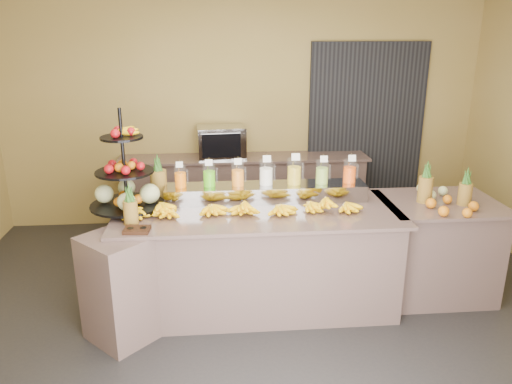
{
  "coord_description": "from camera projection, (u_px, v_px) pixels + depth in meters",
  "views": [
    {
      "loc": [
        -0.37,
        -3.78,
        2.45
      ],
      "look_at": [
        -0.02,
        0.3,
        1.1
      ],
      "focal_mm": 35.0,
      "sensor_mm": 36.0,
      "label": 1
    }
  ],
  "objects": [
    {
      "name": "room_envelope",
      "position": [
        274.0,
        95.0,
        4.55
      ],
      "size": [
        6.04,
        5.02,
        2.82
      ],
      "color": "olive",
      "rests_on": "ground"
    },
    {
      "name": "pineapple_left_b",
      "position": [
        159.0,
        182.0,
        4.61
      ],
      "size": [
        0.15,
        0.15,
        0.44
      ],
      "rotation": [
        0.0,
        0.0,
        -0.31
      ],
      "color": "brown",
      "rests_on": "buffet_counter"
    },
    {
      "name": "juice_pitcher_milk",
      "position": [
        266.0,
        174.0,
        4.56
      ],
      "size": [
        0.13,
        0.13,
        0.3
      ],
      "color": "silver",
      "rests_on": "pitcher_tray"
    },
    {
      "name": "pineapple_left_a",
      "position": [
        130.0,
        209.0,
        4.03
      ],
      "size": [
        0.12,
        0.12,
        0.36
      ],
      "rotation": [
        0.0,
        0.0,
        -0.07
      ],
      "color": "brown",
      "rests_on": "buffet_counter"
    },
    {
      "name": "condiment_caddy",
      "position": [
        137.0,
        230.0,
        3.92
      ],
      "size": [
        0.21,
        0.17,
        0.03
      ],
      "primitive_type": "cube",
      "rotation": [
        0.0,
        0.0,
        -0.1
      ],
      "color": "black",
      "rests_on": "buffet_counter"
    },
    {
      "name": "ground",
      "position": [
        261.0,
        322.0,
        4.38
      ],
      "size": [
        6.0,
        6.0,
        0.0
      ],
      "primitive_type": "plane",
      "color": "black",
      "rests_on": "ground"
    },
    {
      "name": "back_ledge",
      "position": [
        244.0,
        192.0,
        6.36
      ],
      "size": [
        3.1,
        0.55,
        0.93
      ],
      "color": "gray",
      "rests_on": "ground"
    },
    {
      "name": "right_fruit_pile",
      "position": [
        447.0,
        199.0,
        4.44
      ],
      "size": [
        0.46,
        0.44,
        0.24
      ],
      "color": "brown",
      "rests_on": "right_counter"
    },
    {
      "name": "juice_pitcher_lemon",
      "position": [
        294.0,
        173.0,
        4.58
      ],
      "size": [
        0.13,
        0.14,
        0.32
      ],
      "color": "silver",
      "rests_on": "pitcher_tray"
    },
    {
      "name": "juice_pitcher_orange_c",
      "position": [
        350.0,
        172.0,
        4.63
      ],
      "size": [
        0.12,
        0.12,
        0.29
      ],
      "color": "silver",
      "rests_on": "pitcher_tray"
    },
    {
      "name": "banana_heap",
      "position": [
        243.0,
        205.0,
        4.3
      ],
      "size": [
        2.03,
        0.18,
        0.17
      ],
      "color": "yellow",
      "rests_on": "buffet_counter"
    },
    {
      "name": "pitcher_tray",
      "position": [
        266.0,
        192.0,
        4.62
      ],
      "size": [
        1.85,
        0.3,
        0.15
      ],
      "primitive_type": "cube",
      "color": "gray",
      "rests_on": "buffet_counter"
    },
    {
      "name": "juice_pitcher_lime",
      "position": [
        322.0,
        173.0,
        4.61
      ],
      "size": [
        0.12,
        0.12,
        0.29
      ],
      "color": "silver",
      "rests_on": "pitcher_tray"
    },
    {
      "name": "juice_pitcher_orange_a",
      "position": [
        180.0,
        178.0,
        4.5
      ],
      "size": [
        0.11,
        0.11,
        0.26
      ],
      "color": "silver",
      "rests_on": "pitcher_tray"
    },
    {
      "name": "juice_pitcher_green",
      "position": [
        209.0,
        176.0,
        4.52
      ],
      "size": [
        0.11,
        0.12,
        0.27
      ],
      "color": "silver",
      "rests_on": "pitcher_tray"
    },
    {
      "name": "oven_warmer",
      "position": [
        221.0,
        142.0,
        6.13
      ],
      "size": [
        0.61,
        0.45,
        0.38
      ],
      "primitive_type": "cube",
      "rotation": [
        0.0,
        0.0,
        0.08
      ],
      "color": "gray",
      "rests_on": "back_ledge"
    },
    {
      "name": "fruit_stand",
      "position": [
        131.0,
        185.0,
        4.32
      ],
      "size": [
        0.69,
        0.69,
        0.9
      ],
      "rotation": [
        0.0,
        0.0,
        -0.09
      ],
      "color": "black",
      "rests_on": "buffet_counter"
    },
    {
      "name": "juice_pitcher_orange_b",
      "position": [
        238.0,
        176.0,
        4.54
      ],
      "size": [
        0.12,
        0.12,
        0.28
      ],
      "color": "silver",
      "rests_on": "pitcher_tray"
    },
    {
      "name": "right_counter",
      "position": [
        434.0,
        247.0,
        4.75
      ],
      "size": [
        1.08,
        0.88,
        0.93
      ],
      "color": "gray",
      "rests_on": "ground"
    },
    {
      "name": "buffet_counter",
      "position": [
        246.0,
        261.0,
        4.47
      ],
      "size": [
        2.75,
        1.25,
        0.93
      ],
      "color": "gray",
      "rests_on": "ground"
    }
  ]
}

